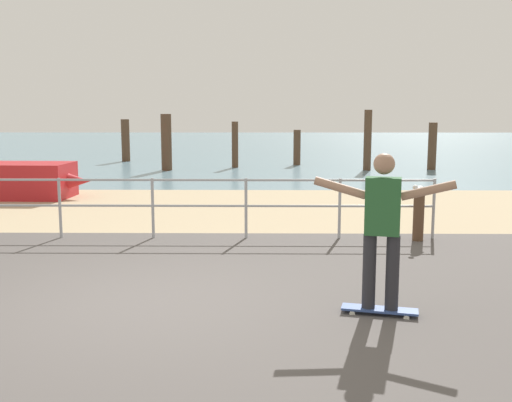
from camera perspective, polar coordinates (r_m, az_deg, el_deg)
name	(u,v)px	position (r m, az deg, el deg)	size (l,w,h in m)	color
ground_plane	(110,341)	(5.91, -13.89, -12.99)	(24.00, 10.00, 0.04)	#514C49
beach_strip	(200,208)	(13.57, -5.41, -0.64)	(24.00, 6.00, 0.04)	tan
sea_surface	(243,144)	(41.40, -1.28, 5.50)	(72.00, 50.00, 0.04)	slate
railing_fence	(59,199)	(10.61, -18.43, 0.23)	(12.79, 0.05, 1.05)	#9EA0A5
skateboard	(380,310)	(6.52, 11.83, -10.23)	(0.82, 0.38, 0.08)	#334C8C
skateboarder	(382,222)	(6.28, 12.09, -2.00)	(1.43, 0.43, 1.65)	#26262B
bollard_short	(418,218)	(10.24, 15.40, -1.59)	(0.18, 0.18, 0.81)	#513826
seagull	(419,190)	(10.16, 15.47, 1.06)	(0.33, 0.42, 0.18)	white
groyne_post_0	(126,141)	(26.97, -12.47, 5.71)	(0.36, 0.36, 1.88)	#513826
groyne_post_1	(166,143)	(22.38, -8.64, 5.60)	(0.39, 0.39, 2.11)	#513826
groyne_post_2	(235,145)	(23.32, -2.04, 5.43)	(0.25, 0.25, 1.82)	#513826
groyne_post_3	(297,148)	(24.51, 3.98, 5.15)	(0.29, 0.29, 1.47)	#513826
groyne_post_4	(368,140)	(22.52, 10.72, 5.76)	(0.29, 0.29, 2.27)	#513826
groyne_post_5	(432,146)	(23.40, 16.64, 5.07)	(0.32, 0.32, 1.79)	#513826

